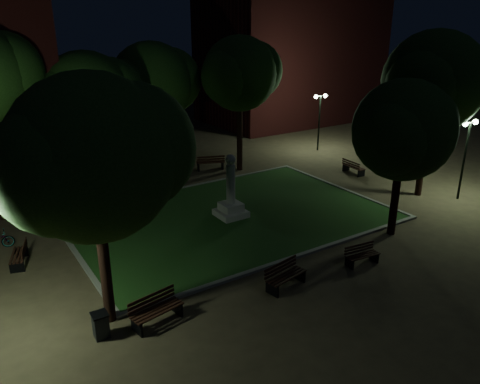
{
  "coord_description": "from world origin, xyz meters",
  "views": [
    {
      "loc": [
        -11.38,
        -16.37,
        9.37
      ],
      "look_at": [
        -0.11,
        1.0,
        1.69
      ],
      "focal_mm": 35.0,
      "sensor_mm": 36.0,
      "label": 1
    }
  ],
  "objects_px": {
    "bench_near_right": "(361,255)",
    "bench_left_side": "(20,255)",
    "bench_right_side": "(353,168)",
    "bench_far_side": "(210,163)",
    "monument": "(231,200)",
    "bench_near_left": "(285,276)",
    "bench_west_near": "(156,310)",
    "trash_bin": "(101,325)"
  },
  "relations": [
    {
      "from": "bench_near_right",
      "to": "bench_left_side",
      "type": "relative_size",
      "value": 0.91
    },
    {
      "from": "bench_right_side",
      "to": "bench_far_side",
      "type": "xyz_separation_m",
      "value": [
        -7.26,
        5.73,
        0.06
      ]
    },
    {
      "from": "monument",
      "to": "bench_near_left",
      "type": "height_order",
      "value": "monument"
    },
    {
      "from": "monument",
      "to": "bench_near_right",
      "type": "distance_m",
      "value": 7.19
    },
    {
      "from": "bench_near_left",
      "to": "bench_far_side",
      "type": "distance_m",
      "value": 14.85
    },
    {
      "from": "bench_west_near",
      "to": "bench_far_side",
      "type": "height_order",
      "value": "bench_far_side"
    },
    {
      "from": "monument",
      "to": "bench_near_right",
      "type": "bearing_deg",
      "value": -74.23
    },
    {
      "from": "bench_near_right",
      "to": "bench_far_side",
      "type": "height_order",
      "value": "bench_far_side"
    },
    {
      "from": "bench_near_left",
      "to": "bench_left_side",
      "type": "relative_size",
      "value": 1.09
    },
    {
      "from": "bench_right_side",
      "to": "bench_left_side",
      "type": "bearing_deg",
      "value": 96.77
    },
    {
      "from": "bench_left_side",
      "to": "bench_right_side",
      "type": "height_order",
      "value": "bench_right_side"
    },
    {
      "from": "bench_left_side",
      "to": "bench_west_near",
      "type": "bearing_deg",
      "value": 40.81
    },
    {
      "from": "bench_near_right",
      "to": "bench_left_side",
      "type": "distance_m",
      "value": 13.84
    },
    {
      "from": "bench_near_left",
      "to": "trash_bin",
      "type": "relative_size",
      "value": 2.12
    },
    {
      "from": "bench_west_near",
      "to": "trash_bin",
      "type": "height_order",
      "value": "bench_west_near"
    },
    {
      "from": "trash_bin",
      "to": "bench_near_right",
      "type": "bearing_deg",
      "value": -6.18
    },
    {
      "from": "monument",
      "to": "bench_left_side",
      "type": "height_order",
      "value": "monument"
    },
    {
      "from": "bench_near_right",
      "to": "bench_far_side",
      "type": "relative_size",
      "value": 0.78
    },
    {
      "from": "bench_west_near",
      "to": "trash_bin",
      "type": "relative_size",
      "value": 2.19
    },
    {
      "from": "trash_bin",
      "to": "bench_far_side",
      "type": "bearing_deg",
      "value": 49.14
    },
    {
      "from": "bench_near_left",
      "to": "trash_bin",
      "type": "distance_m",
      "value": 6.68
    },
    {
      "from": "bench_west_near",
      "to": "bench_far_side",
      "type": "distance_m",
      "value": 16.61
    },
    {
      "from": "monument",
      "to": "bench_right_side",
      "type": "height_order",
      "value": "monument"
    },
    {
      "from": "bench_left_side",
      "to": "bench_far_side",
      "type": "xyz_separation_m",
      "value": [
        12.75,
        6.87,
        0.07
      ]
    },
    {
      "from": "bench_near_left",
      "to": "bench_far_side",
      "type": "xyz_separation_m",
      "value": [
        4.82,
        14.04,
        0.03
      ]
    },
    {
      "from": "monument",
      "to": "bench_left_side",
      "type": "distance_m",
      "value": 9.72
    },
    {
      "from": "monument",
      "to": "bench_near_left",
      "type": "xyz_separation_m",
      "value": [
        -1.76,
        -6.58,
        -0.51
      ]
    },
    {
      "from": "bench_near_right",
      "to": "bench_far_side",
      "type": "bearing_deg",
      "value": 92.33
    },
    {
      "from": "bench_near_left",
      "to": "bench_left_side",
      "type": "bearing_deg",
      "value": 127.2
    },
    {
      "from": "bench_far_side",
      "to": "trash_bin",
      "type": "distance_m",
      "value": 17.5
    },
    {
      "from": "bench_left_side",
      "to": "bench_near_left",
      "type": "bearing_deg",
      "value": 63.92
    },
    {
      "from": "bench_west_near",
      "to": "bench_far_side",
      "type": "bearing_deg",
      "value": 43.87
    },
    {
      "from": "bench_west_near",
      "to": "trash_bin",
      "type": "distance_m",
      "value": 1.76
    },
    {
      "from": "bench_left_side",
      "to": "trash_bin",
      "type": "height_order",
      "value": "bench_left_side"
    },
    {
      "from": "monument",
      "to": "trash_bin",
      "type": "xyz_separation_m",
      "value": [
        -8.39,
        -5.78,
        -0.53
      ]
    },
    {
      "from": "bench_far_side",
      "to": "trash_bin",
      "type": "bearing_deg",
      "value": 69.96
    },
    {
      "from": "monument",
      "to": "trash_bin",
      "type": "bearing_deg",
      "value": -145.44
    },
    {
      "from": "bench_near_left",
      "to": "bench_near_right",
      "type": "height_order",
      "value": "bench_near_left"
    },
    {
      "from": "bench_near_right",
      "to": "bench_left_side",
      "type": "height_order",
      "value": "bench_left_side"
    },
    {
      "from": "bench_near_right",
      "to": "bench_west_near",
      "type": "relative_size",
      "value": 0.82
    },
    {
      "from": "bench_right_side",
      "to": "bench_near_right",
      "type": "bearing_deg",
      "value": 139.34
    },
    {
      "from": "bench_near_left",
      "to": "trash_bin",
      "type": "bearing_deg",
      "value": 162.39
    }
  ]
}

